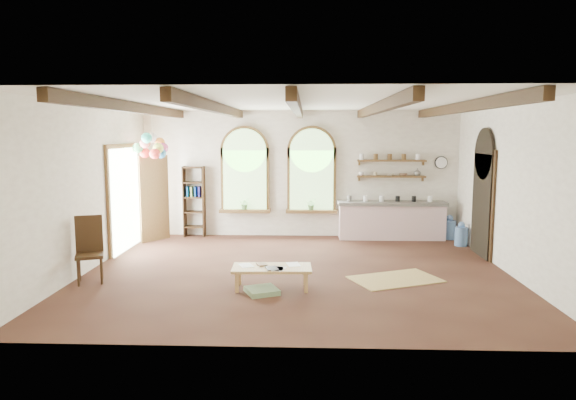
{
  "coord_description": "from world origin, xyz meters",
  "views": [
    {
      "loc": [
        0.2,
        -9.56,
        2.64
      ],
      "look_at": [
        -0.19,
        0.6,
        1.31
      ],
      "focal_mm": 32.0,
      "sensor_mm": 36.0,
      "label": 1
    }
  ],
  "objects_px": {
    "kitchen_counter": "(391,220)",
    "side_chair": "(90,263)",
    "coffee_table": "(272,269)",
    "balloon_cluster": "(152,147)"
  },
  "relations": [
    {
      "from": "balloon_cluster",
      "to": "coffee_table",
      "type": "bearing_deg",
      "value": -48.04
    },
    {
      "from": "kitchen_counter",
      "to": "side_chair",
      "type": "relative_size",
      "value": 2.28
    },
    {
      "from": "kitchen_counter",
      "to": "side_chair",
      "type": "bearing_deg",
      "value": -145.99
    },
    {
      "from": "coffee_table",
      "to": "balloon_cluster",
      "type": "height_order",
      "value": "balloon_cluster"
    },
    {
      "from": "side_chair",
      "to": "balloon_cluster",
      "type": "height_order",
      "value": "balloon_cluster"
    },
    {
      "from": "coffee_table",
      "to": "balloon_cluster",
      "type": "relative_size",
      "value": 1.18
    },
    {
      "from": "balloon_cluster",
      "to": "kitchen_counter",
      "type": "bearing_deg",
      "value": 9.35
    },
    {
      "from": "side_chair",
      "to": "coffee_table",
      "type": "bearing_deg",
      "value": -4.63
    },
    {
      "from": "kitchen_counter",
      "to": "coffee_table",
      "type": "xyz_separation_m",
      "value": [
        -2.7,
        -4.29,
        -0.14
      ]
    },
    {
      "from": "kitchen_counter",
      "to": "side_chair",
      "type": "distance_m",
      "value": 7.19
    }
  ]
}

